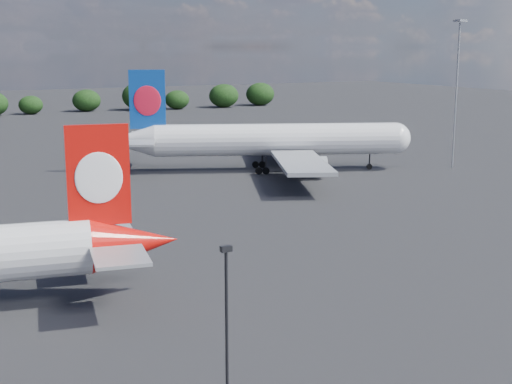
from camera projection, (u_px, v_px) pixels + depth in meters
name	position (u px, v px, depth m)	size (l,w,h in m)	color
china_southern_airliner	(266.00, 141.00, 115.67)	(48.17, 46.39, 16.42)	silver
apron_lamp_post	(227.00, 338.00, 34.90)	(0.55, 0.30, 10.63)	black
floodlight_mast_near	(457.00, 75.00, 116.53)	(1.60, 1.60, 24.25)	gray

